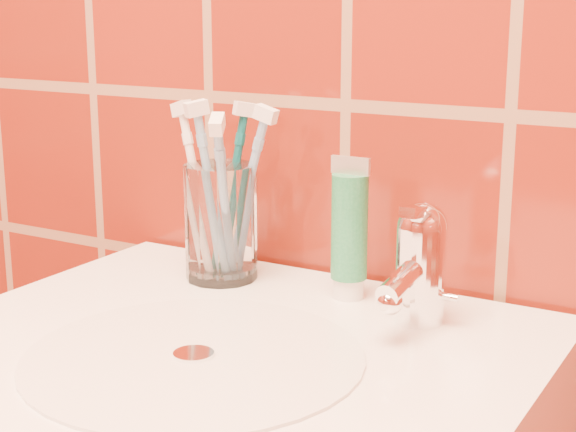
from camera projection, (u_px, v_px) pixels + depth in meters
The scene contains 8 objects.
glass_tumbler at pixel (221, 222), 0.98m from camera, with size 0.08×0.08×0.13m, color white.
toothpaste_tube at pixel (349, 233), 0.91m from camera, with size 0.04×0.04×0.15m.
faucet at pixel (419, 260), 0.84m from camera, with size 0.05×0.11×0.12m.
toothbrush_0 at pixel (232, 191), 0.98m from camera, with size 0.04×0.05×0.20m, color #0B5861, non-canonical shape.
toothbrush_1 at pixel (225, 203), 0.93m from camera, with size 0.05×0.09×0.20m, color #6E99C5, non-canonical shape.
toothbrush_2 at pixel (211, 195), 0.95m from camera, with size 0.04×0.05×0.21m, color #7DB3DF, non-canonical shape.
toothbrush_3 at pixel (246, 195), 0.96m from camera, with size 0.08×0.02×0.20m, color #7AA6DA, non-canonical shape.
toothbrush_4 at pixel (198, 192), 0.98m from camera, with size 0.07×0.04×0.20m, color white, non-canonical shape.
Camera 1 is at (0.43, 0.33, 1.15)m, focal length 55.00 mm.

